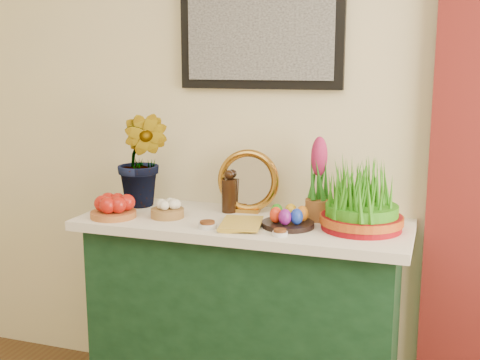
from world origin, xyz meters
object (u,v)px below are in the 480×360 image
book (221,223)px  wheatgrass_sabzeh (362,200)px  mirror (248,182)px  hyacinth_green (142,144)px  sideboard (244,321)px

book → wheatgrass_sabzeh: size_ratio=0.66×
book → mirror: bearing=73.5°
book → hyacinth_green: bearing=144.6°
hyacinth_green → book: 0.58m
hyacinth_green → book: (0.46, -0.21, -0.28)m
sideboard → wheatgrass_sabzeh: 0.76m
sideboard → mirror: mirror is taller
mirror → book: (-0.03, -0.27, -0.12)m
book → wheatgrass_sabzeh: bearing=3.1°
sideboard → wheatgrass_sabzeh: (0.49, 0.00, 0.58)m
hyacinth_green → wheatgrass_sabzeh: 1.02m
mirror → hyacinth_green: bearing=-172.8°
sideboard → book: 0.50m
book → wheatgrass_sabzeh: wheatgrass_sabzeh is taller
sideboard → mirror: (-0.03, 0.14, 0.60)m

